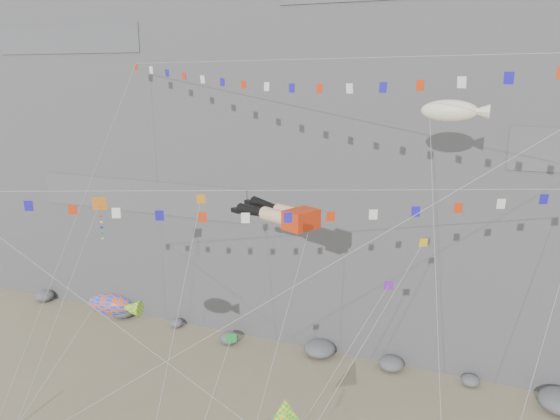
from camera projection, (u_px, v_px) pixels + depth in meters
name	position (u px, v px, depth m)	size (l,w,h in m)	color
cliff	(372.00, 52.00, 53.17)	(80.00, 28.00, 50.00)	slate
talus_boulders	(320.00, 349.00, 45.61)	(60.00, 3.00, 1.20)	slate
legs_kite	(280.00, 214.00, 34.34)	(6.88, 18.68, 21.15)	red
flag_banner_upper	(305.00, 60.00, 32.13)	(34.66, 19.88, 31.22)	red
flag_banner_lower	(267.00, 191.00, 28.21)	(30.91, 13.33, 20.96)	red
harlequin_kite	(99.00, 205.00, 35.25)	(3.32, 8.84, 16.85)	red
fish_windsock	(110.00, 304.00, 34.14)	(6.66, 7.90, 12.10)	#FF470D
blimp_windsock	(449.00, 112.00, 32.73)	(4.88, 14.08, 24.77)	#F7ECCB
small_kite_a	(200.00, 204.00, 34.12)	(3.50, 13.64, 20.20)	orange
small_kite_b	(386.00, 289.00, 30.73)	(6.37, 11.77, 16.86)	purple
small_kite_c	(230.00, 341.00, 28.57)	(1.22, 9.26, 12.73)	green
small_kite_d	(419.00, 250.00, 29.94)	(7.30, 14.37, 20.63)	yellow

